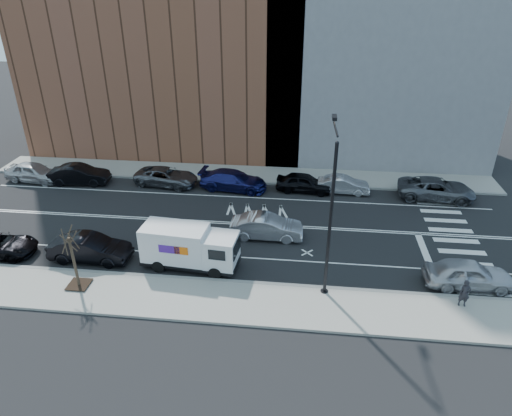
% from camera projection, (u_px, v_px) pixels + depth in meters
% --- Properties ---
extents(ground, '(120.00, 120.00, 0.00)m').
position_uv_depth(ground, '(224.00, 223.00, 32.98)').
color(ground, black).
rests_on(ground, ground).
extents(sidewalk_near, '(44.00, 3.60, 0.15)m').
position_uv_depth(sidewalk_near, '(197.00, 299.00, 25.19)').
color(sidewalk_near, gray).
rests_on(sidewalk_near, ground).
extents(sidewalk_far, '(44.00, 3.60, 0.15)m').
position_uv_depth(sidewalk_far, '(241.00, 174.00, 40.69)').
color(sidewalk_far, gray).
rests_on(sidewalk_far, ground).
extents(curb_near, '(44.00, 0.25, 0.17)m').
position_uv_depth(curb_near, '(204.00, 280.00, 26.78)').
color(curb_near, gray).
rests_on(curb_near, ground).
extents(curb_far, '(44.00, 0.25, 0.17)m').
position_uv_depth(curb_far, '(238.00, 182.00, 39.11)').
color(curb_far, gray).
rests_on(curb_far, ground).
extents(crosswalk, '(3.00, 14.00, 0.01)m').
position_uv_depth(crosswalk, '(453.00, 235.00, 31.41)').
color(crosswalk, white).
rests_on(crosswalk, ground).
extents(road_markings, '(40.00, 8.60, 0.01)m').
position_uv_depth(road_markings, '(224.00, 223.00, 32.98)').
color(road_markings, white).
rests_on(road_markings, ground).
extents(bldg_brick, '(26.00, 10.00, 22.00)m').
position_uv_depth(bldg_brick, '(165.00, 33.00, 42.40)').
color(bldg_brick, brown).
rests_on(bldg_brick, ground).
extents(bldg_concrete, '(20.00, 10.00, 26.00)m').
position_uv_depth(bldg_concrete, '(387.00, 12.00, 39.52)').
color(bldg_concrete, slate).
rests_on(bldg_concrete, ground).
extents(streetlight, '(0.44, 4.02, 9.34)m').
position_uv_depth(streetlight, '(331.00, 210.00, 23.85)').
color(streetlight, black).
rests_on(streetlight, ground).
extents(street_tree, '(1.20, 1.20, 3.75)m').
position_uv_depth(street_tree, '(75.00, 267.00, 25.60)').
color(street_tree, black).
rests_on(street_tree, ground).
extents(fedex_van, '(6.04, 2.51, 2.69)m').
position_uv_depth(fedex_van, '(189.00, 247.00, 27.50)').
color(fedex_van, black).
rests_on(fedex_van, ground).
extents(far_parked_a, '(5.11, 2.55, 1.67)m').
position_uv_depth(far_parked_a, '(34.00, 172.00, 39.13)').
color(far_parked_a, '#AFB0B4').
rests_on(far_parked_a, ground).
extents(far_parked_b, '(5.11, 2.15, 1.64)m').
position_uv_depth(far_parked_b, '(79.00, 175.00, 38.69)').
color(far_parked_b, black).
rests_on(far_parked_b, ground).
extents(far_parked_c, '(5.58, 3.13, 1.47)m').
position_uv_depth(far_parked_c, '(166.00, 177.00, 38.50)').
color(far_parked_c, '#56585F').
rests_on(far_parked_c, ground).
extents(far_parked_d, '(5.78, 2.88, 1.61)m').
position_uv_depth(far_parked_d, '(233.00, 180.00, 37.67)').
color(far_parked_d, navy).
rests_on(far_parked_d, ground).
extents(far_parked_e, '(4.68, 2.20, 1.55)m').
position_uv_depth(far_parked_e, '(304.00, 183.00, 37.34)').
color(far_parked_e, black).
rests_on(far_parked_e, ground).
extents(far_parked_f, '(4.24, 1.59, 1.38)m').
position_uv_depth(far_parked_f, '(343.00, 185.00, 37.16)').
color(far_parked_f, silver).
rests_on(far_parked_f, ground).
extents(far_parked_g, '(6.15, 3.20, 1.65)m').
position_uv_depth(far_parked_g, '(437.00, 189.00, 36.12)').
color(far_parked_g, '#56585E').
rests_on(far_parked_g, ground).
extents(driving_sedan, '(4.91, 1.74, 1.61)m').
position_uv_depth(driving_sedan, '(267.00, 227.00, 30.85)').
color(driving_sedan, silver).
rests_on(driving_sedan, ground).
extents(near_parked_rear_a, '(5.06, 1.84, 1.66)m').
position_uv_depth(near_parked_rear_a, '(90.00, 248.00, 28.42)').
color(near_parked_rear_a, black).
rests_on(near_parked_rear_a, ground).
extents(near_parked_front, '(4.97, 2.14, 1.67)m').
position_uv_depth(near_parked_front, '(468.00, 274.00, 26.01)').
color(near_parked_front, silver).
rests_on(near_parked_front, ground).
extents(pedestrian, '(0.60, 0.41, 1.59)m').
position_uv_depth(pedestrian, '(465.00, 293.00, 24.28)').
color(pedestrian, black).
rests_on(pedestrian, sidewalk_near).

